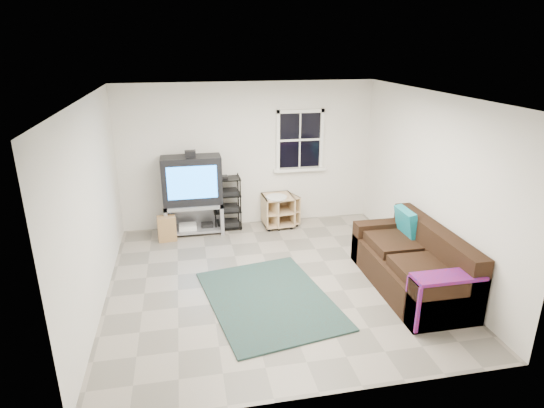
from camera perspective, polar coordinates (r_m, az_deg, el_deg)
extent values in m
plane|color=gray|center=(6.61, 0.18, -9.60)|extent=(4.60, 4.60, 0.00)
plane|color=white|center=(5.80, 0.20, 13.40)|extent=(4.60, 4.60, 0.00)
plane|color=silver|center=(8.27, -3.00, 6.11)|extent=(4.60, 0.00, 4.60)
plane|color=silver|center=(4.04, 6.78, -9.10)|extent=(4.60, 0.00, 4.60)
plane|color=silver|center=(6.09, -21.55, -0.29)|extent=(0.00, 4.60, 4.60)
plane|color=silver|center=(6.90, 19.27, 2.26)|extent=(0.00, 4.60, 4.60)
cube|color=black|center=(8.38, 3.48, 8.05)|extent=(0.80, 0.01, 1.02)
cube|color=white|center=(8.27, 3.59, 11.55)|extent=(0.88, 0.06, 0.06)
cube|color=white|center=(8.48, 3.47, 4.36)|extent=(0.98, 0.14, 0.05)
cube|color=white|center=(8.27, 0.74, 7.92)|extent=(0.06, 0.06, 1.10)
cube|color=white|center=(8.48, 6.23, 8.10)|extent=(0.06, 0.06, 1.10)
cube|color=white|center=(8.37, 3.51, 8.03)|extent=(0.78, 0.04, 0.04)
cube|color=gray|center=(8.13, -9.84, -0.05)|extent=(1.02, 0.51, 0.06)
cube|color=gray|center=(8.23, -13.07, -1.91)|extent=(0.06, 0.51, 0.56)
cube|color=gray|center=(8.24, -6.41, -1.46)|extent=(0.06, 0.51, 0.56)
cube|color=gray|center=(8.30, -9.66, -3.03)|extent=(0.90, 0.47, 0.04)
cube|color=gray|center=(8.44, -9.80, -1.12)|extent=(1.02, 0.04, 0.56)
cube|color=silver|center=(8.23, -10.52, -2.80)|extent=(0.31, 0.24, 0.08)
cube|color=black|center=(8.28, -8.13, -2.60)|extent=(0.20, 0.18, 0.06)
cube|color=black|center=(7.99, -10.02, 2.98)|extent=(1.02, 0.43, 0.84)
cube|color=#1E80FF|center=(7.78, -9.98, 2.64)|extent=(0.84, 0.01, 0.57)
cube|color=black|center=(7.87, -10.23, 6.25)|extent=(0.18, 0.13, 0.10)
cylinder|color=black|center=(8.09, -7.16, -0.28)|extent=(0.02, 0.02, 0.99)
cylinder|color=black|center=(8.13, -3.96, -0.07)|extent=(0.02, 0.02, 0.99)
cylinder|color=black|center=(8.39, -7.33, 0.45)|extent=(0.02, 0.02, 0.99)
cylinder|color=black|center=(8.43, -4.25, 0.65)|extent=(0.02, 0.02, 0.99)
cube|color=black|center=(8.41, -5.57, -2.70)|extent=(0.50, 0.36, 0.02)
cube|color=black|center=(8.40, -5.58, -2.38)|extent=(0.39, 0.29, 0.08)
cube|color=black|center=(8.31, -5.64, -0.78)|extent=(0.50, 0.36, 0.02)
cube|color=black|center=(8.29, -5.65, -0.46)|extent=(0.39, 0.29, 0.08)
cube|color=black|center=(8.21, -5.71, 1.18)|extent=(0.50, 0.36, 0.02)
cube|color=black|center=(8.19, -5.72, 1.51)|extent=(0.39, 0.29, 0.08)
cube|color=black|center=(8.12, -5.78, 3.19)|extent=(0.50, 0.36, 0.02)
cube|color=#D1B181|center=(8.33, 1.38, 0.92)|extent=(0.61, 0.61, 0.02)
cube|color=#D1B181|center=(8.50, 1.35, -2.26)|extent=(0.61, 0.61, 0.02)
cube|color=#D1B181|center=(8.30, 0.01, -0.96)|extent=(0.17, 0.46, 0.52)
cube|color=#D1B181|center=(8.53, 2.68, -0.42)|extent=(0.17, 0.46, 0.52)
cube|color=#D1B181|center=(8.60, 0.57, -0.23)|extent=(0.42, 0.16, 0.52)
cube|color=#D1B181|center=(8.42, 1.36, -0.82)|extent=(0.56, 0.58, 0.02)
cylinder|color=black|center=(8.27, 0.90, -3.16)|extent=(0.05, 0.05, 0.05)
cylinder|color=black|center=(8.76, 1.77, -1.83)|extent=(0.05, 0.05, 0.05)
cube|color=#D1B181|center=(8.28, 0.74, 0.95)|extent=(0.55, 0.55, 0.02)
cube|color=#D1B181|center=(8.46, 0.73, -2.32)|extent=(0.55, 0.55, 0.02)
cube|color=#D1B181|center=(8.31, -0.97, -0.84)|extent=(0.04, 0.53, 0.53)
cube|color=#D1B181|center=(8.43, 2.42, -0.56)|extent=(0.04, 0.53, 0.53)
cube|color=#D1B181|center=(8.60, 0.32, -0.13)|extent=(0.49, 0.04, 0.53)
cube|color=#D1B181|center=(8.37, 0.74, -0.84)|extent=(0.50, 0.53, 0.02)
cylinder|color=black|center=(8.23, -0.34, -3.24)|extent=(0.06, 0.06, 0.06)
cylinder|color=black|center=(8.71, 1.74, -1.93)|extent=(0.06, 0.06, 0.06)
cylinder|color=silver|center=(8.15, 0.56, 0.85)|extent=(0.38, 0.38, 0.03)
cube|color=black|center=(6.63, 16.87, -8.36)|extent=(0.92, 2.05, 0.43)
cube|color=black|center=(6.60, 19.84, -4.61)|extent=(0.25, 2.05, 0.44)
cube|color=black|center=(7.30, 13.71, -4.47)|extent=(0.92, 0.25, 0.64)
cube|color=black|center=(5.91, 21.03, -11.37)|extent=(0.92, 0.25, 0.64)
cube|color=black|center=(6.15, 18.20, -7.84)|extent=(0.61, 0.74, 0.13)
cube|color=black|center=(6.79, 14.91, -4.80)|extent=(0.61, 0.74, 0.13)
cube|color=teal|center=(6.94, 16.52, -2.25)|extent=(0.21, 0.49, 0.43)
cube|color=navy|center=(5.74, 21.27, -8.50)|extent=(0.85, 0.31, 0.04)
cube|color=navy|center=(5.69, 17.20, -11.91)|extent=(0.04, 0.31, 0.59)
cube|color=#2E2014|center=(6.16, -0.35, -11.87)|extent=(1.84, 2.30, 0.02)
cube|color=#A17148|center=(8.00, -13.05, -3.02)|extent=(0.32, 0.22, 0.44)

